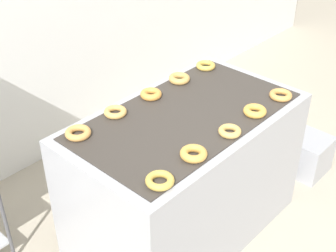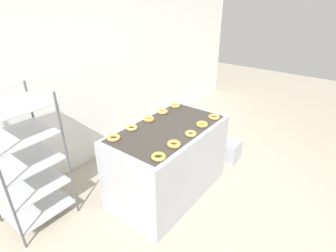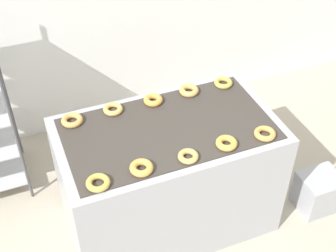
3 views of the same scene
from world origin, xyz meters
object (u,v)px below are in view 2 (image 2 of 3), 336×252
Objects in this scene: donut_near_rightmost at (214,117)px; donut_far_right at (163,111)px; donut_near_left at (174,144)px; donut_far_left at (132,128)px; donut_far_leftmost at (114,138)px; donut_far_rightmost at (175,105)px; donut_near_leftmost at (159,157)px; donut_near_right at (202,124)px; fryer_machine at (168,161)px; donut_far_center at (149,119)px; donut_near_center at (191,134)px; glaze_bin at (230,151)px; baking_rack_cart at (25,162)px.

donut_far_right is (-0.27, 0.62, 0.00)m from donut_near_rightmost.
donut_near_rightmost is at bearing -0.34° from donut_near_left.
donut_near_left is 0.62m from donut_far_left.
donut_far_leftmost is 1.15m from donut_far_rightmost.
donut_near_left reaches higher than donut_near_leftmost.
donut_near_leftmost is at bearing -178.51° from donut_near_right.
donut_near_rightmost is (1.13, 0.01, 0.00)m from donut_near_leftmost.
fryer_machine is at bearing -47.52° from donut_far_left.
donut_far_center is (0.58, 0.63, 0.00)m from donut_near_leftmost.
fryer_machine is at bearing 91.48° from donut_near_center.
glaze_bin is 1.55m from donut_far_center.
donut_far_rightmost reaches higher than fryer_machine.
donut_far_right is at bearing 47.12° from fryer_machine.
donut_near_right reaches higher than glaze_bin.
fryer_machine is 0.65m from donut_far_left.
donut_far_right is (0.28, 0.01, -0.00)m from donut_far_center.
fryer_machine is 10.94× the size of donut_far_left.
glaze_bin is 2.24× the size of donut_near_rightmost.
donut_far_right is (1.58, -0.61, 0.19)m from baking_rack_cart.
donut_near_leftmost is at bearing -60.01° from baking_rack_cart.
fryer_machine is 10.48× the size of donut_near_rightmost.
baking_rack_cart is 2.00m from donut_near_right.
donut_far_rightmost is (0.29, 0.61, -0.00)m from donut_near_right.
donut_near_leftmost is 1.00× the size of donut_far_right.
donut_near_rightmost is 1.00× the size of donut_far_right.
donut_near_rightmost reaches higher than donut_far_left.
donut_far_left reaches higher than glaze_bin.
donut_near_leftmost is at bearing -89.03° from donut_far_leftmost.
glaze_bin is at bearing -0.88° from donut_near_left.
donut_far_left is at bearing 2.90° from donut_far_leftmost.
donut_near_center is at bearing 179.44° from glaze_bin.
donut_near_center is 0.91× the size of donut_far_right.
donut_far_right reaches higher than donut_near_rightmost.
fryer_machine is 10.33× the size of donut_near_left.
baking_rack_cart is 0.96m from donut_far_leftmost.
donut_far_center is at bearing -1.86° from donut_far_left.
donut_far_left is at bearing 66.00° from donut_near_leftmost.
donut_near_left is (0.99, -1.23, 0.19)m from baking_rack_cart.
donut_near_center is (0.30, -0.01, -0.00)m from donut_near_left.
donut_far_center reaches higher than donut_far_leftmost.
baking_rack_cart is at bearing 129.00° from donut_near_left.
baking_rack_cart is 11.10× the size of donut_far_center.
donut_near_rightmost is 0.62m from donut_far_rightmost.
donut_far_rightmost is (0.57, 0.01, -0.00)m from donut_far_center.
baking_rack_cart reaches higher than donut_near_left.
donut_far_leftmost is 0.59m from donut_far_center.
donut_far_leftmost reaches higher than donut_far_left.
baking_rack_cart reaches higher than fryer_machine.
donut_near_left reaches higher than donut_near_center.
donut_near_right is 0.84m from donut_far_left.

